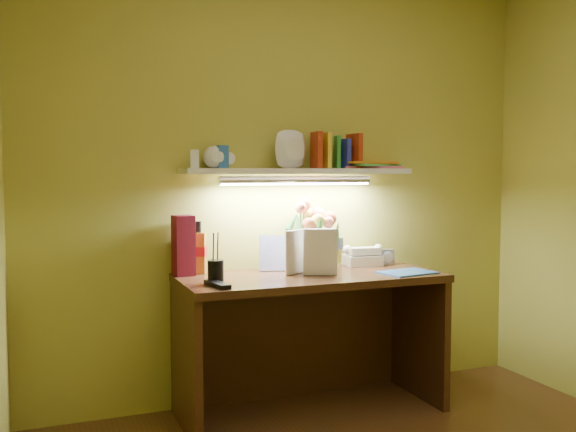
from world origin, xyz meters
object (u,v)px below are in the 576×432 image
Objects in this scene: flower_bouquet at (313,234)px; whisky_bottle at (199,247)px; telephone at (363,255)px; desk at (311,343)px; desk_clock at (386,257)px.

flower_bouquet is 1.40× the size of whisky_bottle.
flower_bouquet reaches higher than telephone.
telephone reaches higher than desk.
telephone is at bearing 3.89° from flower_bouquet.
desk is 4.97× the size of whisky_bottle.
flower_bouquet reaches higher than whisky_bottle.
whisky_bottle reaches higher than desk_clock.
desk_clock is at bearing -3.79° from whisky_bottle.
desk is 0.72m from desk_clock.
flower_bouquet is (0.09, 0.17, 0.57)m from desk.
telephone is (0.33, 0.02, -0.14)m from flower_bouquet.
desk_clock reaches higher than desk.
desk is at bearing -117.43° from flower_bouquet.
telephone is at bearing -3.80° from whisky_bottle.
desk is 6.90× the size of telephone.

